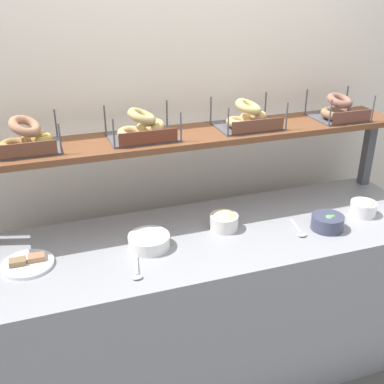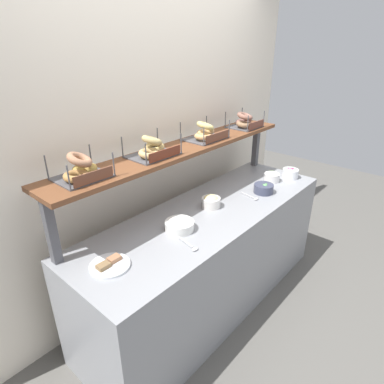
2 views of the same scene
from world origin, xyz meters
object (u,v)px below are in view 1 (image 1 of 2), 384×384
bowl_veggie_mix (327,222)px  bagel_basket_plain (248,118)px  bowl_egg_salad (224,220)px  serving_spoon_by_edge (299,231)px  serving_plate_white (28,263)px  bagel_basket_sesame (142,128)px  bagel_basket_everything (26,139)px  bagel_basket_poppy (338,110)px  serving_spoon_near_plate (137,272)px  bowl_scallion_spread (363,207)px  bowl_cream_cheese (149,240)px

bowl_veggie_mix → bagel_basket_plain: size_ratio=0.49×
bowl_egg_salad → serving_spoon_by_edge: size_ratio=0.80×
serving_plate_white → bagel_basket_sesame: bearing=24.2°
bagel_basket_plain → bagel_basket_everything: bearing=179.4°
bowl_egg_salad → bagel_basket_poppy: bagel_basket_poppy is taller
bagel_basket_poppy → serving_spoon_by_edge: bearing=-137.6°
serving_spoon_near_plate → serving_spoon_by_edge: same height
serving_spoon_near_plate → bagel_basket_plain: bearing=33.8°
bowl_scallion_spread → bowl_veggie_mix: 0.27m
serving_spoon_near_plate → bagel_basket_poppy: 1.40m
bowl_cream_cheese → bowl_veggie_mix: bearing=-7.8°
bowl_veggie_mix → serving_spoon_by_edge: size_ratio=0.90×
serving_plate_white → bagel_basket_everything: bagel_basket_everything is taller
bowl_cream_cheese → bagel_basket_poppy: (1.14, 0.27, 0.44)m
bowl_egg_salad → bagel_basket_everything: bagel_basket_everything is taller
bowl_egg_salad → serving_spoon_near_plate: 0.55m
bagel_basket_plain → bowl_scallion_spread: bearing=-32.8°
serving_plate_white → bagel_basket_poppy: bagel_basket_poppy is taller
bagel_basket_everything → bagel_basket_plain: (1.07, -0.01, 0.00)m
bagel_basket_everything → bagel_basket_sesame: 0.52m
bowl_veggie_mix → bowl_cream_cheese: bearing=172.2°
serving_plate_white → bagel_basket_plain: 1.26m
bowl_egg_salad → bagel_basket_plain: bagel_basket_plain is taller
serving_spoon_near_plate → bagel_basket_everything: 0.77m
serving_spoon_near_plate → bagel_basket_everything: bagel_basket_everything is taller
serving_plate_white → serving_spoon_near_plate: serving_plate_white is taller
bagel_basket_everything → bagel_basket_plain: 1.07m
serving_plate_white → serving_spoon_by_edge: serving_plate_white is taller
serving_plate_white → bowl_egg_salad: bearing=1.4°
bagel_basket_everything → bagel_basket_sesame: size_ratio=0.88×
bowl_scallion_spread → bagel_basket_sesame: 1.21m
bagel_basket_sesame → serving_spoon_near_plate: bearing=-108.4°
bagel_basket_plain → bowl_veggie_mix: bearing=-56.9°
bowl_egg_salad → bagel_basket_plain: bearing=48.0°
bowl_cream_cheese → bagel_basket_everything: 0.71m
serving_plate_white → bagel_basket_poppy: (1.67, 0.24, 0.46)m
bowl_scallion_spread → bowl_veggie_mix: (-0.26, -0.07, -0.01)m
bowl_egg_salad → bagel_basket_everything: 0.99m
bowl_cream_cheese → bowl_scallion_spread: bearing=-2.6°
bowl_veggie_mix → bagel_basket_sesame: 1.01m
bowl_egg_salad → bowl_cream_cheese: size_ratio=0.73×
bowl_egg_salad → serving_spoon_by_edge: bearing=-24.7°
bagel_basket_poppy → bagel_basket_everything: bearing=178.9°
bagel_basket_poppy → bowl_cream_cheese: bearing=-166.7°
bowl_veggie_mix → serving_spoon_near_plate: (-0.97, -0.07, -0.03)m
bagel_basket_poppy → bowl_scallion_spread: bearing=-90.5°
bowl_veggie_mix → serving_spoon_near_plate: bowl_veggie_mix is taller
bowl_scallion_spread → bowl_veggie_mix: bowl_scallion_spread is taller
bowl_egg_salad → bagel_basket_everything: bearing=163.7°
bowl_scallion_spread → bagel_basket_poppy: bagel_basket_poppy is taller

